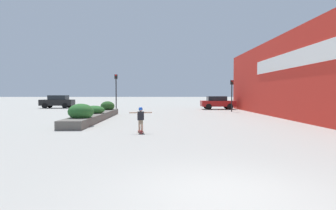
# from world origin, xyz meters

# --- Properties ---
(ground_plane) EXTENTS (300.00, 300.00, 0.00)m
(ground_plane) POSITION_xyz_m (0.00, 0.00, 0.00)
(ground_plane) COLOR #A3A099
(building_wall_right) EXTENTS (0.67, 35.98, 6.24)m
(building_wall_right) POSITION_xyz_m (7.93, 13.58, 3.13)
(building_wall_right) COLOR red
(building_wall_right) RESTS_ON ground_plane
(planter_box) EXTENTS (1.57, 12.27, 1.28)m
(planter_box) POSITION_xyz_m (-5.89, 15.32, 0.44)
(planter_box) COLOR #605B54
(planter_box) RESTS_ON ground_plane
(skateboard) EXTENTS (0.35, 0.77, 0.09)m
(skateboard) POSITION_xyz_m (-2.21, 8.49, 0.07)
(skateboard) COLOR maroon
(skateboard) RESTS_ON ground_plane
(skateboarder) EXTENTS (1.05, 0.29, 1.13)m
(skateboarder) POSITION_xyz_m (-2.21, 8.49, 0.77)
(skateboarder) COLOR tan
(skateboarder) RESTS_ON skateboard
(car_leftmost) EXTENTS (4.01, 1.94, 1.62)m
(car_leftmost) POSITION_xyz_m (-14.45, 32.41, 0.84)
(car_leftmost) COLOR black
(car_leftmost) RESTS_ON ground_plane
(car_center_left) EXTENTS (3.91, 2.07, 1.52)m
(car_center_left) POSITION_xyz_m (5.22, 29.29, 0.81)
(car_center_left) COLOR maroon
(car_center_left) RESTS_ON ground_plane
(traffic_light_left) EXTENTS (0.28, 0.30, 3.79)m
(traffic_light_left) POSITION_xyz_m (-5.94, 25.11, 2.56)
(traffic_light_left) COLOR black
(traffic_light_left) RESTS_ON ground_plane
(traffic_light_right) EXTENTS (0.28, 0.30, 3.19)m
(traffic_light_right) POSITION_xyz_m (5.80, 24.58, 2.20)
(traffic_light_right) COLOR black
(traffic_light_right) RESTS_ON ground_plane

